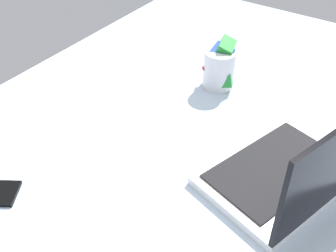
{
  "coord_description": "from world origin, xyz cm",
  "views": [
    {
      "loc": [
        62.33,
        26.83,
        83.63
      ],
      "look_at": [
        0.85,
        -14.93,
        24.0
      ],
      "focal_mm": 44.25,
      "sensor_mm": 36.0,
      "label": 1
    }
  ],
  "objects": [
    {
      "name": "snack_cup",
      "position": [
        -29.17,
        -17.74,
        24.19
      ],
      "size": [
        9.7,
        10.72,
        14.46
      ],
      "color": "silver",
      "rests_on": "bed_mattress"
    },
    {
      "name": "laptop",
      "position": [
        -2.89,
        14.19,
        22.41
      ],
      "size": [
        38.22,
        31.52,
        23.0
      ],
      "rotation": [
        0.0,
        0.0,
        -0.29
      ],
      "color": "silver",
      "rests_on": "bed_mattress"
    },
    {
      "name": "bed_mattress",
      "position": [
        0.0,
        0.0,
        9.0
      ],
      "size": [
        180.0,
        140.0,
        18.0
      ],
      "primitive_type": "cube",
      "color": "silver",
      "rests_on": "ground"
    }
  ]
}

